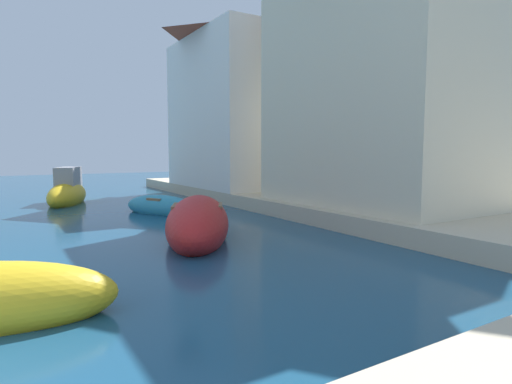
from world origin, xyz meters
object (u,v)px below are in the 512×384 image
Objects in this scene: moored_boat_7 at (67,193)px; waterfront_building_main at (386,65)px; moored_boat_4 at (161,207)px; moored_boat_2 at (198,224)px; waterfront_building_annex at (250,102)px; quayside_tree at (391,112)px.

waterfront_building_main is (8.43, -9.69, 4.55)m from moored_boat_7.
moored_boat_2 is at bearing -34.96° from moored_boat_4.
moored_boat_7 is at bearing 173.39° from waterfront_building_annex.
waterfront_building_main is at bearing 115.94° from moored_boat_2.
moored_boat_7 is (-2.42, 4.98, 0.21)m from moored_boat_4.
moored_boat_2 is at bearing 31.30° from moored_boat_7.
moored_boat_7 is 0.49× the size of waterfront_building_annex.
moored_boat_2 is 0.53× the size of waterfront_building_main.
moored_boat_4 is 0.76× the size of quayside_tree.
moored_boat_7 is at bearing 134.81° from quayside_tree.
moored_boat_4 is 0.40× the size of waterfront_building_annex.
moored_boat_7 reaches higher than moored_boat_4.
quayside_tree is (6.80, -4.30, 3.30)m from moored_boat_4.
quayside_tree is (7.41, 0.38, 3.15)m from moored_boat_2.
waterfront_building_main is (6.02, -4.71, 4.76)m from moored_boat_4.
waterfront_building_main is 1.08× the size of waterfront_building_annex.
quayside_tree is at bearing -84.61° from waterfront_building_annex.
quayside_tree reaches higher than moored_boat_4.
moored_boat_4 is 8.47m from waterfront_building_annex.
quayside_tree is at bearing 65.53° from moored_boat_7.
waterfront_building_annex is (6.63, 8.68, 4.27)m from moored_boat_2.
moored_boat_4 is 0.81× the size of moored_boat_7.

